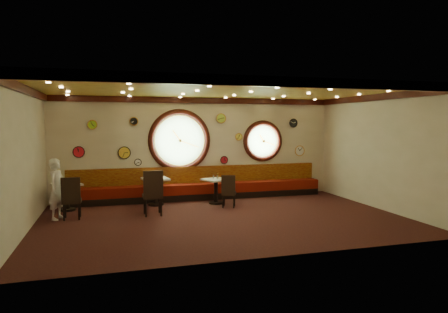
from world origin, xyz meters
TOP-DOWN VIEW (x-y plane):
  - floor at (0.00, 0.00)m, footprint 9.00×6.00m
  - ceiling at (0.00, 0.00)m, footprint 9.00×6.00m
  - wall_back at (0.00, 3.00)m, footprint 9.00×0.02m
  - wall_front at (0.00, -3.00)m, footprint 9.00×0.02m
  - wall_left at (-4.50, 0.00)m, footprint 0.02×6.00m
  - wall_right at (4.50, 0.00)m, footprint 0.02×6.00m
  - molding_back at (0.00, 2.95)m, footprint 9.00×0.10m
  - molding_front at (0.00, -2.95)m, footprint 9.00×0.10m
  - molding_left at (-4.45, 0.00)m, footprint 0.10×6.00m
  - molding_right at (4.45, 0.00)m, footprint 0.10×6.00m
  - banquette_base at (0.00, 2.72)m, footprint 8.00×0.55m
  - banquette_seat at (0.00, 2.72)m, footprint 8.00×0.55m
  - banquette_back at (0.00, 2.94)m, footprint 8.00×0.10m
  - porthole_left_glass at (-0.60, 3.00)m, footprint 1.66×0.02m
  - porthole_left_frame at (-0.60, 2.98)m, footprint 1.98×0.18m
  - porthole_left_ring at (-0.60, 2.95)m, footprint 1.61×0.03m
  - porthole_right_glass at (2.20, 3.00)m, footprint 1.10×0.02m
  - porthole_right_frame at (2.20, 2.98)m, footprint 1.38×0.18m
  - porthole_right_ring at (2.20, 2.95)m, footprint 1.09×0.03m
  - wall_clock_0 at (0.75, 2.96)m, footprint 0.30×0.03m
  - wall_clock_1 at (3.55, 2.96)m, footprint 0.34×0.03m
  - wall_clock_2 at (-3.60, 2.96)m, footprint 0.32×0.03m
  - wall_clock_3 at (-2.30, 2.96)m, footprint 0.36×0.03m
  - wall_clock_4 at (0.85, 2.96)m, footprint 0.24×0.03m
  - wall_clock_5 at (1.35, 2.96)m, footprint 0.22×0.03m
  - wall_clock_6 at (-1.90, 2.96)m, footprint 0.20×0.03m
  - wall_clock_7 at (-2.00, 2.96)m, footprint 0.24×0.03m
  - wall_clock_8 at (-3.20, 2.96)m, footprint 0.26×0.03m
  - wall_clock_9 at (3.30, 2.96)m, footprint 0.28×0.03m
  - table_a at (-3.87, 2.10)m, footprint 0.90×0.90m
  - table_b at (-1.46, 2.17)m, footprint 0.81×0.81m
  - table_c at (0.29, 1.88)m, footprint 0.88×0.88m
  - chair_a at (-3.66, 0.95)m, footprint 0.45×0.45m
  - chair_b at (-1.68, 0.81)m, footprint 0.50×0.50m
  - chair_c at (0.49, 1.26)m, footprint 0.51×0.51m
  - condiment_a_salt at (-3.99, 2.14)m, footprint 0.03×0.03m
  - condiment_b_salt at (-1.59, 2.18)m, footprint 0.03×0.03m
  - condiment_c_salt at (0.23, 1.95)m, footprint 0.04×0.04m
  - condiment_a_pepper at (-3.80, 2.04)m, footprint 0.03×0.03m
  - condiment_b_pepper at (-1.42, 2.18)m, footprint 0.03×0.03m
  - condiment_c_pepper at (0.31, 1.82)m, footprint 0.04×0.04m
  - condiment_a_bottle at (-3.74, 2.14)m, footprint 0.05×0.05m
  - condiment_b_bottle at (-1.42, 2.27)m, footprint 0.05×0.05m
  - condiment_c_bottle at (0.38, 1.99)m, footprint 0.05×0.05m
  - waiter at (-4.00, 1.11)m, footprint 0.56×0.65m

SIDE VIEW (x-z plane):
  - floor at x=0.00m, z-range 0.00..0.00m
  - banquette_base at x=0.00m, z-range 0.00..0.20m
  - banquette_seat at x=0.00m, z-range 0.20..0.50m
  - table_a at x=-3.87m, z-range 0.10..0.84m
  - table_c at x=0.29m, z-range 0.10..0.84m
  - table_b at x=-1.46m, z-range 0.10..0.90m
  - chair_c at x=0.49m, z-range 0.25..0.82m
  - chair_a at x=-3.66m, z-range 0.28..0.94m
  - chair_b at x=-1.68m, z-range 0.31..1.05m
  - banquette_back at x=0.00m, z-range 0.48..1.02m
  - waiter at x=-4.00m, z-range 0.00..1.52m
  - condiment_a_pepper at x=-3.80m, z-range 0.74..0.83m
  - condiment_a_salt at x=-3.99m, z-range 0.74..0.84m
  - condiment_c_pepper at x=0.31m, z-range 0.75..0.86m
  - condiment_c_salt at x=0.23m, z-range 0.75..0.86m
  - condiment_a_bottle at x=-3.74m, z-range 0.74..0.89m
  - condiment_c_bottle at x=0.38m, z-range 0.75..0.90m
  - condiment_b_pepper at x=-1.42m, z-range 0.80..0.89m
  - condiment_b_salt at x=-1.59m, z-range 0.80..0.89m
  - condiment_b_bottle at x=-1.42m, z-range 0.80..0.95m
  - wall_clock_4 at x=0.85m, z-range 1.08..1.32m
  - wall_clock_6 at x=-1.90m, z-range 1.10..1.30m
  - wall_clock_1 at x=3.55m, z-range 1.28..1.62m
  - wall_clock_3 at x=-2.30m, z-range 1.32..1.68m
  - wall_clock_2 at x=-3.60m, z-range 1.39..1.71m
  - wall_back at x=0.00m, z-range 0.00..3.20m
  - wall_front at x=0.00m, z-range 0.00..3.20m
  - wall_left at x=-4.50m, z-range 0.00..3.20m
  - wall_right at x=4.50m, z-range 0.00..3.20m
  - porthole_right_ring at x=2.20m, z-range 1.26..2.34m
  - porthole_right_glass at x=2.20m, z-range 1.25..2.35m
  - porthole_right_frame at x=2.20m, z-range 1.11..2.49m
  - porthole_left_glass at x=-0.60m, z-range 1.02..2.68m
  - porthole_left_frame at x=-0.60m, z-range 0.86..2.84m
  - porthole_left_ring at x=-0.60m, z-range 1.04..2.66m
  - wall_clock_5 at x=1.35m, z-range 1.84..2.06m
  - wall_clock_8 at x=-3.20m, z-range 2.22..2.48m
  - wall_clock_9 at x=3.30m, z-range 2.26..2.54m
  - wall_clock_7 at x=-2.00m, z-range 2.33..2.57m
  - wall_clock_0 at x=0.75m, z-range 2.40..2.70m
  - molding_back at x=0.00m, z-range 3.02..3.20m
  - molding_front at x=0.00m, z-range 3.02..3.20m
  - molding_left at x=-4.45m, z-range 3.02..3.20m
  - molding_right at x=4.45m, z-range 3.02..3.20m
  - ceiling at x=0.00m, z-range 3.19..3.21m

